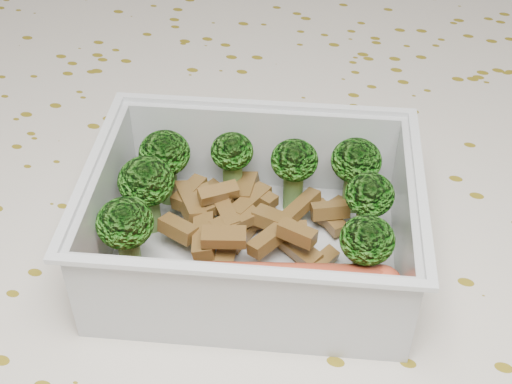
% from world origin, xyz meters
% --- Properties ---
extents(dining_table, '(1.40, 0.90, 0.75)m').
position_xyz_m(dining_table, '(0.00, 0.00, 0.67)').
color(dining_table, brown).
rests_on(dining_table, ground).
extents(tablecloth, '(1.46, 0.96, 0.19)m').
position_xyz_m(tablecloth, '(0.00, 0.00, 0.72)').
color(tablecloth, beige).
rests_on(tablecloth, dining_table).
extents(lunch_container, '(0.22, 0.18, 0.07)m').
position_xyz_m(lunch_container, '(0.01, -0.02, 0.78)').
color(lunch_container, silver).
rests_on(lunch_container, tablecloth).
extents(broccoli_florets, '(0.17, 0.13, 0.05)m').
position_xyz_m(broccoli_florets, '(0.00, -0.01, 0.79)').
color(broccoli_florets, '#608C3F').
rests_on(broccoli_florets, lunch_container).
extents(meat_pile, '(0.11, 0.09, 0.03)m').
position_xyz_m(meat_pile, '(0.01, -0.01, 0.77)').
color(meat_pile, olive).
rests_on(meat_pile, lunch_container).
extents(sausage, '(0.16, 0.07, 0.03)m').
position_xyz_m(sausage, '(0.03, -0.06, 0.78)').
color(sausage, '#C9492C').
rests_on(sausage, lunch_container).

